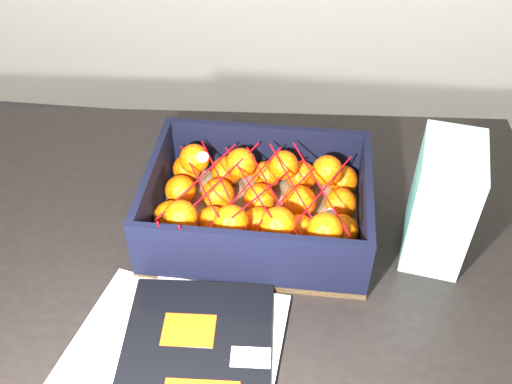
# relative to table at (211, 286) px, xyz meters

# --- Properties ---
(table) EXTENTS (1.25, 0.88, 0.75)m
(table) POSITION_rel_table_xyz_m (0.00, 0.00, 0.00)
(table) COLOR black
(table) RESTS_ON ground
(magazine_stack) EXTENTS (0.34, 0.32, 0.02)m
(magazine_stack) POSITION_rel_table_xyz_m (-0.00, -0.22, 0.11)
(magazine_stack) COLOR silver
(magazine_stack) RESTS_ON table
(produce_crate) EXTENTS (0.36, 0.27, 0.12)m
(produce_crate) POSITION_rel_table_xyz_m (0.08, 0.06, 0.14)
(produce_crate) COLOR olive
(produce_crate) RESTS_ON table
(clementine_heap) EXTENTS (0.35, 0.25, 0.10)m
(clementine_heap) POSITION_rel_table_xyz_m (0.08, 0.06, 0.15)
(clementine_heap) COLOR #EB5004
(clementine_heap) RESTS_ON produce_crate
(mesh_net) EXTENTS (0.30, 0.24, 0.09)m
(mesh_net) POSITION_rel_table_xyz_m (0.07, 0.05, 0.20)
(mesh_net) COLOR red
(mesh_net) RESTS_ON clementine_heap
(retail_carton) EXTENTS (0.11, 0.15, 0.20)m
(retail_carton) POSITION_rel_table_xyz_m (0.37, 0.05, 0.20)
(retail_carton) COLOR white
(retail_carton) RESTS_ON table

